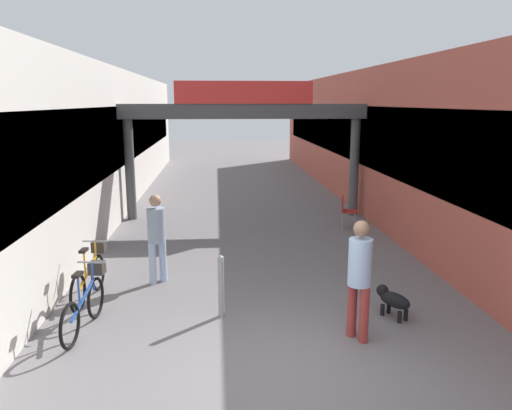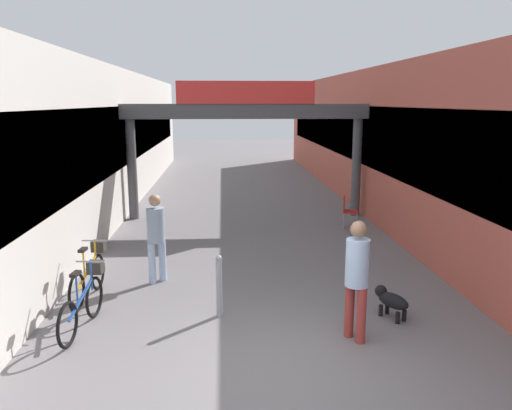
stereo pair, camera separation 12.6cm
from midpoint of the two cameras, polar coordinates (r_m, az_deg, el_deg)
The scene contains 11 objects.
ground_plane at distance 6.85m, azimuth 3.14°, elevation -18.40°, with size 80.00×80.00×0.00m, color slate.
storefront_left at distance 17.47m, azimuth -18.38°, elevation 7.11°, with size 3.00×26.00×4.40m.
storefront_right at distance 17.90m, azimuth 15.35°, elevation 7.39°, with size 3.00×26.00×4.40m.
arcade_sign_gateway at distance 14.75m, azimuth -0.94°, elevation 9.48°, with size 7.40×0.47×4.01m.
pedestrian_with_dog at distance 7.36m, azimuth 11.95°, elevation -7.55°, with size 0.46×0.46×1.79m.
pedestrian_companion at distance 9.68m, azimuth -10.99°, elevation -3.09°, with size 0.48×0.48×1.73m.
dog_on_leash at distance 8.48m, azimuth 15.55°, elevation -10.41°, with size 0.52×0.68×0.48m.
bicycle_blue_nearest at distance 8.20m, azimuth -18.62°, elevation -10.34°, with size 0.46×1.68×0.98m.
bicycle_orange_second at distance 9.38m, azimuth -18.11°, elevation -7.51°, with size 0.46×1.69×0.98m.
bollard_post_metal at distance 8.16m, azimuth -3.80°, elevation -9.16°, with size 0.10×0.10×1.04m.
cafe_chair_red_nearer at distance 13.94m, azimuth 10.69°, elevation -0.45°, with size 0.48×0.48×0.89m.
Camera 2 is at (-0.69, -5.88, 3.44)m, focal length 35.00 mm.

